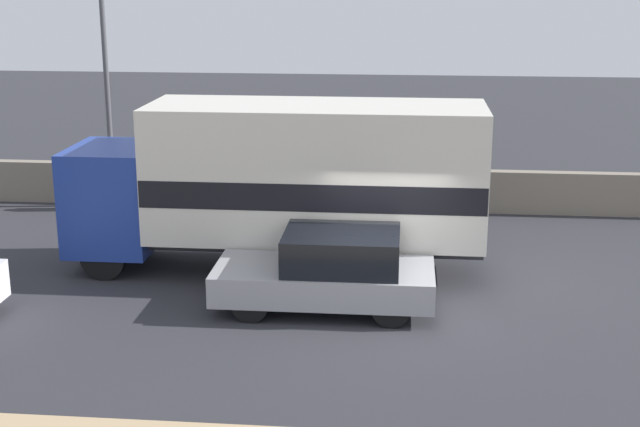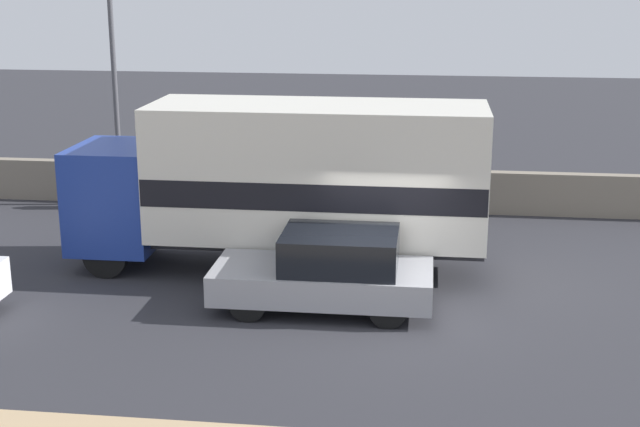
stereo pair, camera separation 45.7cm
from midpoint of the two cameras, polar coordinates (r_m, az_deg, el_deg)
name	(u,v)px [view 2 (the right image)]	position (r m, az deg, el deg)	size (l,w,h in m)	color
ground_plane	(382,318)	(16.78, 4.75, -6.72)	(80.00, 80.00, 0.00)	#2D2D33
stone_wall_backdrop	(399,190)	(24.06, 5.59, 1.52)	(60.00, 0.35, 1.13)	gray
street_lamp	(112,33)	(24.52, -12.67, 11.23)	(0.56, 0.28, 8.24)	#4C4C51
box_truck	(290,180)	(18.82, -1.21, 2.16)	(8.78, 2.46, 3.60)	navy
car_hatchback	(329,271)	(16.94, 1.32, -3.71)	(4.17, 1.84, 1.53)	#9E9EA3
pedestrian	(116,175)	(24.70, -12.43, 2.39)	(0.38, 0.38, 1.74)	slate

